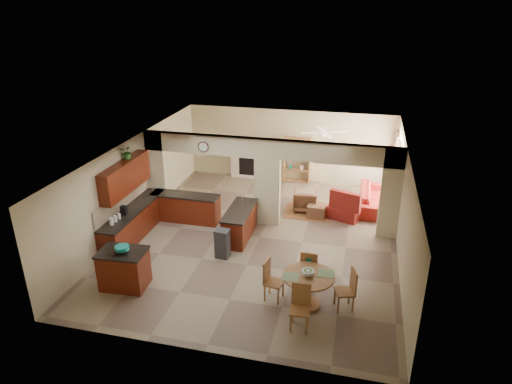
% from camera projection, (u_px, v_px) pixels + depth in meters
% --- Properties ---
extents(floor, '(10.00, 10.00, 0.00)m').
position_uv_depth(floor, '(260.00, 237.00, 13.80)').
color(floor, '#7F7058').
rests_on(floor, ground).
extents(ceiling, '(10.00, 10.00, 0.00)m').
position_uv_depth(ceiling, '(260.00, 149.00, 12.71)').
color(ceiling, white).
rests_on(ceiling, wall_back).
extents(wall_back, '(8.00, 0.00, 8.00)m').
position_uv_depth(wall_back, '(289.00, 146.00, 17.73)').
color(wall_back, '#C9BA93').
rests_on(wall_back, floor).
extents(wall_front, '(8.00, 0.00, 8.00)m').
position_uv_depth(wall_front, '(201.00, 294.00, 8.77)').
color(wall_front, '#C9BA93').
rests_on(wall_front, floor).
extents(wall_left, '(0.00, 10.00, 10.00)m').
position_uv_depth(wall_left, '(135.00, 183.00, 14.12)').
color(wall_left, '#C9BA93').
rests_on(wall_left, floor).
extents(wall_right, '(0.00, 10.00, 10.00)m').
position_uv_depth(wall_right, '(403.00, 208.00, 12.39)').
color(wall_right, '#C9BA93').
rests_on(wall_right, floor).
extents(partition_left_pier, '(0.60, 0.25, 2.80)m').
position_uv_depth(partition_left_pier, '(157.00, 173.00, 14.95)').
color(partition_left_pier, '#C9BA93').
rests_on(partition_left_pier, floor).
extents(partition_center_pier, '(0.80, 0.25, 2.20)m').
position_uv_depth(partition_center_pier, '(267.00, 191.00, 14.26)').
color(partition_center_pier, '#C9BA93').
rests_on(partition_center_pier, floor).
extents(partition_right_pier, '(0.60, 0.25, 2.80)m').
position_uv_depth(partition_right_pier, '(391.00, 193.00, 13.35)').
color(partition_right_pier, '#C9BA93').
rests_on(partition_right_pier, floor).
extents(partition_header, '(8.00, 0.25, 0.60)m').
position_uv_depth(partition_header, '(268.00, 149.00, 13.72)').
color(partition_header, '#C9BA93').
rests_on(partition_header, partition_center_pier).
extents(kitchen_counter, '(2.52, 3.29, 1.48)m').
position_uv_depth(kitchen_counter, '(156.00, 216.00, 14.10)').
color(kitchen_counter, '#3D1407').
rests_on(kitchen_counter, floor).
extents(upper_cabinets, '(0.35, 2.40, 0.90)m').
position_uv_depth(upper_cabinets, '(125.00, 177.00, 13.16)').
color(upper_cabinets, '#3D1407').
rests_on(upper_cabinets, wall_left).
extents(peninsula, '(0.70, 1.85, 0.91)m').
position_uv_depth(peninsula, '(240.00, 223.00, 13.65)').
color(peninsula, '#3D1407').
rests_on(peninsula, floor).
extents(wall_clock, '(0.34, 0.03, 0.34)m').
position_uv_depth(wall_clock, '(203.00, 147.00, 14.04)').
color(wall_clock, '#4B2519').
rests_on(wall_clock, partition_header).
extents(rug, '(1.60, 1.30, 0.01)m').
position_uv_depth(rug, '(309.00, 212.00, 15.42)').
color(rug, '#965C36').
rests_on(rug, floor).
extents(fireplace, '(1.60, 0.35, 1.20)m').
position_uv_depth(fireplace, '(249.00, 163.00, 18.23)').
color(fireplace, white).
rests_on(fireplace, floor).
extents(shelving_unit, '(1.00, 0.32, 1.80)m').
position_uv_depth(shelving_unit, '(297.00, 160.00, 17.69)').
color(shelving_unit, '#965D33').
rests_on(shelving_unit, floor).
extents(window_a, '(0.02, 0.90, 1.90)m').
position_uv_depth(window_a, '(398.00, 184.00, 14.53)').
color(window_a, white).
rests_on(window_a, wall_right).
extents(window_b, '(0.02, 0.90, 1.90)m').
position_uv_depth(window_b, '(395.00, 167.00, 16.05)').
color(window_b, white).
rests_on(window_b, wall_right).
extents(glazed_door, '(0.02, 0.70, 2.10)m').
position_uv_depth(glazed_door, '(396.00, 179.00, 15.35)').
color(glazed_door, white).
rests_on(glazed_door, wall_right).
extents(drape_a_left, '(0.10, 0.28, 2.30)m').
position_uv_depth(drape_a_left, '(397.00, 191.00, 14.00)').
color(drape_a_left, '#461C1C').
rests_on(drape_a_left, wall_right).
extents(drape_a_right, '(0.10, 0.28, 2.30)m').
position_uv_depth(drape_a_right, '(396.00, 178.00, 15.08)').
color(drape_a_right, '#461C1C').
rests_on(drape_a_right, wall_right).
extents(drape_b_left, '(0.10, 0.28, 2.30)m').
position_uv_depth(drape_b_left, '(395.00, 173.00, 15.52)').
color(drape_b_left, '#461C1C').
rests_on(drape_b_left, wall_right).
extents(drape_b_right, '(0.10, 0.28, 2.30)m').
position_uv_depth(drape_b_right, '(394.00, 161.00, 16.60)').
color(drape_b_right, '#461C1C').
rests_on(drape_b_right, wall_right).
extents(ceiling_fan, '(1.00, 1.00, 0.10)m').
position_uv_depth(ceiling_fan, '(325.00, 132.00, 15.16)').
color(ceiling_fan, white).
rests_on(ceiling_fan, ceiling).
extents(kitchen_island, '(1.19, 0.89, 0.99)m').
position_uv_depth(kitchen_island, '(124.00, 269.00, 11.26)').
color(kitchen_island, '#3D1407').
rests_on(kitchen_island, floor).
extents(teal_bowl, '(0.34, 0.34, 0.16)m').
position_uv_depth(teal_bowl, '(122.00, 249.00, 11.01)').
color(teal_bowl, '#13837B').
rests_on(teal_bowl, kitchen_island).
extents(trash_can, '(0.39, 0.34, 0.77)m').
position_uv_depth(trash_can, '(222.00, 245.00, 12.60)').
color(trash_can, '#29292B').
rests_on(trash_can, floor).
extents(dining_table, '(1.21, 1.21, 0.82)m').
position_uv_depth(dining_table, '(308.00, 286.00, 10.52)').
color(dining_table, '#965D33').
rests_on(dining_table, floor).
extents(fruit_bowl, '(0.28, 0.28, 0.15)m').
position_uv_depth(fruit_bowl, '(308.00, 273.00, 10.37)').
color(fruit_bowl, '#57A623').
rests_on(fruit_bowl, dining_table).
extents(sofa, '(2.37, 0.94, 0.69)m').
position_uv_depth(sofa, '(373.00, 198.00, 15.65)').
color(sofa, maroon).
rests_on(sofa, floor).
extents(chaise, '(1.25, 1.13, 0.41)m').
position_uv_depth(chaise, '(345.00, 211.00, 15.01)').
color(chaise, maroon).
rests_on(chaise, floor).
extents(armchair, '(0.82, 0.84, 0.72)m').
position_uv_depth(armchair, '(305.00, 200.00, 15.46)').
color(armchair, maroon).
rests_on(armchair, floor).
extents(ottoman, '(0.64, 0.64, 0.42)m').
position_uv_depth(ottoman, '(317.00, 211.00, 15.05)').
color(ottoman, maroon).
rests_on(ottoman, floor).
extents(plant, '(0.38, 0.33, 0.42)m').
position_uv_depth(plant, '(127.00, 152.00, 13.15)').
color(plant, '#165519').
rests_on(plant, upper_cabinets).
extents(chair_north, '(0.44, 0.44, 1.02)m').
position_uv_depth(chair_north, '(309.00, 268.00, 11.21)').
color(chair_north, '#965D33').
rests_on(chair_north, floor).
extents(chair_east, '(0.53, 0.53, 1.02)m').
position_uv_depth(chair_east, '(349.00, 288.00, 10.42)').
color(chair_east, '#965D33').
rests_on(chair_east, floor).
extents(chair_south, '(0.44, 0.44, 1.02)m').
position_uv_depth(chair_south, '(300.00, 304.00, 9.86)').
color(chair_south, '#965D33').
rests_on(chair_south, floor).
extents(chair_west, '(0.48, 0.48, 1.02)m').
position_uv_depth(chair_west, '(271.00, 278.00, 10.78)').
color(chair_west, '#965D33').
rests_on(chair_west, floor).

